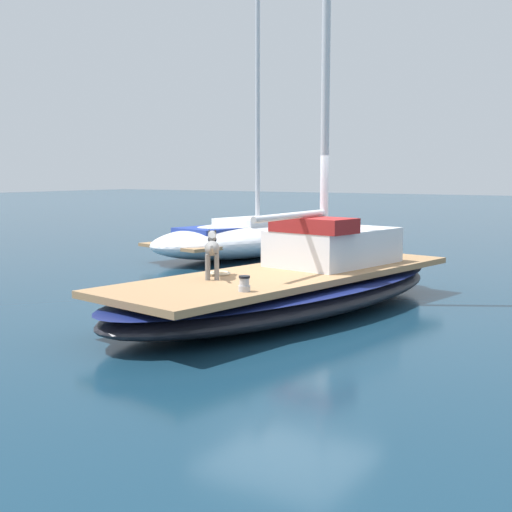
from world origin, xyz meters
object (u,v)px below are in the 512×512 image
(moored_boat_port_side, at_px, (242,238))
(coiled_rope, at_px, (220,273))
(deck_winch, at_px, (244,284))
(sailboat_main, at_px, (289,292))
(dog_grey, at_px, (212,250))

(moored_boat_port_side, bearing_deg, coiled_rope, -59.19)
(deck_winch, relative_size, moored_boat_port_side, 0.03)
(sailboat_main, relative_size, coiled_rope, 23.33)
(deck_winch, height_order, coiled_rope, deck_winch)
(deck_winch, relative_size, coiled_rope, 0.65)
(dog_grey, distance_m, moored_boat_port_side, 7.79)
(sailboat_main, bearing_deg, deck_winch, -78.29)
(deck_winch, bearing_deg, coiled_rope, 137.33)
(deck_winch, bearing_deg, dog_grey, 145.04)
(deck_winch, distance_m, moored_boat_port_side, 8.96)
(sailboat_main, height_order, coiled_rope, coiled_rope)
(dog_grey, xyz_separation_m, moored_boat_port_side, (-3.90, 6.72, -0.57))
(dog_grey, relative_size, coiled_rope, 2.50)
(deck_winch, distance_m, coiled_rope, 1.53)
(sailboat_main, distance_m, coiled_rope, 1.19)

